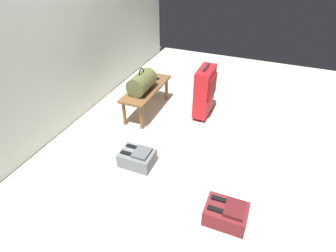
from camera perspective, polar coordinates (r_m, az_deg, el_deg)
The scene contains 8 objects.
ground_plane at distance 3.44m, azimuth 2.13°, elevation -4.21°, with size 6.60×6.60×0.00m, color beige.
back_wall at distance 3.62m, azimuth -23.52°, elevation 20.04°, with size 6.00×0.10×2.80m, color silver.
bench at distance 3.97m, azimuth -4.50°, elevation 7.27°, with size 1.00×0.36×0.39m.
duffel_bag_olive at distance 3.79m, azimuth -5.44°, elevation 9.03°, with size 0.44×0.26×0.34m.
cell_phone at distance 4.19m, azimuth -2.80°, elevation 9.85°, with size 0.07×0.14×0.01m.
suitcase_upright_red at distance 3.87m, azimuth 7.62°, elevation 7.22°, with size 0.45×0.22×0.76m.
backpack_grey at distance 3.15m, azimuth -6.37°, elevation -6.55°, with size 0.28×0.38×0.21m.
backpack_maroon at distance 2.67m, azimuth 11.99°, elevation -17.33°, with size 0.28×0.38×0.21m.
Camera 1 is at (-2.51, -0.88, 2.17)m, focal length 29.36 mm.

